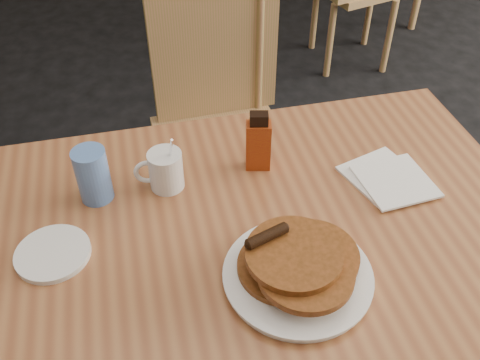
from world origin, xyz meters
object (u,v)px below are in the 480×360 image
object	(u,v)px
main_table	(250,243)
blue_tumbler	(93,175)
chair_main_far	(219,105)
syrup_bottle	(258,143)
pancake_plate	(298,268)
coffee_mug	(165,170)

from	to	relation	value
main_table	blue_tumbler	world-z (taller)	blue_tumbler
chair_main_far	syrup_bottle	xyz separation A→B (m)	(0.03, -0.55, 0.26)
main_table	pancake_plate	xyz separation A→B (m)	(0.07, -0.14, 0.07)
main_table	blue_tumbler	xyz separation A→B (m)	(-0.32, 0.15, 0.10)
main_table	coffee_mug	world-z (taller)	coffee_mug
main_table	pancake_plate	bearing A→B (deg)	-63.87
chair_main_far	pancake_plate	bearing A→B (deg)	-94.06
blue_tumbler	coffee_mug	bearing A→B (deg)	5.26
coffee_mug	blue_tumbler	xyz separation A→B (m)	(-0.15, -0.01, 0.02)
main_table	blue_tumbler	size ratio (longest dim) A/B	10.71
chair_main_far	blue_tumbler	bearing A→B (deg)	-126.73
pancake_plate	syrup_bottle	size ratio (longest dim) A/B	1.90
chair_main_far	syrup_bottle	bearing A→B (deg)	-93.88
syrup_bottle	blue_tumbler	world-z (taller)	syrup_bottle
pancake_plate	coffee_mug	size ratio (longest dim) A/B	1.98
pancake_plate	blue_tumbler	size ratio (longest dim) A/B	2.24
chair_main_far	coffee_mug	bearing A→B (deg)	-114.83
syrup_bottle	blue_tumbler	distance (m)	0.37
syrup_bottle	blue_tumbler	size ratio (longest dim) A/B	1.18
pancake_plate	blue_tumbler	world-z (taller)	blue_tumbler
main_table	syrup_bottle	distance (m)	0.24
pancake_plate	coffee_mug	xyz separation A→B (m)	(-0.23, 0.30, 0.02)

